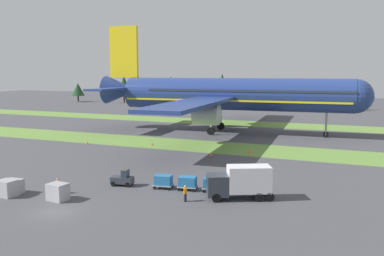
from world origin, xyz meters
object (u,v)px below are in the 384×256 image
Objects in this scene: cargo_dolly_lead at (163,181)px; taxiway_marker_2 at (211,154)px; cargo_dolly_second at (188,182)px; taxiway_marker_1 at (87,142)px; uld_container_1 at (7,188)px; ground_crew_loader at (58,185)px; baggage_tug at (123,179)px; ground_crew_marshaller at (185,193)px; cargo_dolly_fourth at (238,185)px; taxiway_marker_0 at (249,151)px; uld_container_0 at (13,187)px; cargo_dolly_third at (213,184)px; taxiway_marker_3 at (152,144)px; catering_truck at (240,181)px; uld_container_2 at (58,192)px; airliner at (227,94)px.

taxiway_marker_2 is at bearing -5.72° from cargo_dolly_lead.
taxiway_marker_1 is at bearing 45.39° from cargo_dolly_second.
uld_container_1 reaches higher than cargo_dolly_second.
ground_crew_loader is at bearing -59.05° from taxiway_marker_1.
baggage_tug is 30.54m from taxiway_marker_1.
uld_container_1 is (-18.67, -5.74, -0.05)m from ground_crew_marshaller.
cargo_dolly_fourth reaches higher than taxiway_marker_0.
uld_container_0 reaches higher than cargo_dolly_second.
cargo_dolly_lead is at bearing -128.28° from ground_crew_marshaller.
uld_container_0 is at bearing 67.79° from ground_crew_loader.
ground_crew_loader is at bearing -77.64° from ground_crew_marshaller.
taxiway_marker_0 is at bearing -18.64° from cargo_dolly_lead.
cargo_dolly_third reaches higher than taxiway_marker_3.
catering_truck is at bearing -108.33° from cargo_dolly_second.
cargo_dolly_fourth reaches higher than taxiway_marker_2.
cargo_dolly_lead is 11.70m from uld_container_2.
uld_container_1 is at bearing 107.47° from cargo_dolly_third.
taxiway_marker_0 is at bearing -28.99° from baggage_tug.
cargo_dolly_fourth is at bearing 25.03° from uld_container_1.
catering_truck reaches higher than taxiway_marker_0.
uld_container_1 is at bearing 84.52° from catering_truck.
uld_container_1 is (0.11, -0.89, 0.08)m from uld_container_0.
ground_crew_loader is 31.42m from taxiway_marker_3.
taxiway_marker_3 is at bearing 159.92° from taxiway_marker_2.
cargo_dolly_fourth is 4.03× the size of taxiway_marker_2.
airliner is at bearing 2.55° from cargo_dolly_second.
airliner reaches higher than uld_container_0.
taxiway_marker_2 is at bearing -165.40° from ground_crew_marshaller.
taxiway_marker_2 is at bearing 2.08° from catering_truck.
airliner is 109.98× the size of taxiway_marker_0.
baggage_tug reaches higher than uld_container_0.
cargo_dolly_fourth is at bearing -90.00° from baggage_tug.
taxiway_marker_3 is (-17.55, 24.17, -0.62)m from cargo_dolly_second.
airliner is at bearing 116.83° from taxiway_marker_0.
baggage_tug reaches higher than ground_crew_marshaller.
cargo_dolly_second reaches higher than taxiway_marker_1.
cargo_dolly_fourth is 19.45m from uld_container_2.
uld_container_1 is 1.00× the size of uld_container_2.
uld_container_0 is at bearing 110.54° from cargo_dolly_lead.
ground_crew_marshaller reaches higher than cargo_dolly_third.
baggage_tug is 4.63× the size of taxiway_marker_2.
taxiway_marker_2 is (8.60, 26.16, -0.65)m from ground_crew_loader.
taxiway_marker_0 is at bearing 22.62° from airliner.
airliner is at bearing -49.44° from ground_crew_loader.
cargo_dolly_third is 31.28m from taxiway_marker_3.
airliner is 26.56× the size of baggage_tug.
cargo_dolly_third is 1.21× the size of uld_container_1.
taxiway_marker_2 is (-1.32, 19.77, -0.62)m from cargo_dolly_lead.
airliner reaches higher than taxiway_marker_2.
cargo_dolly_third is (5.72, 0.96, 0.00)m from cargo_dolly_lead.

